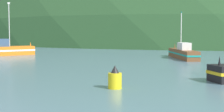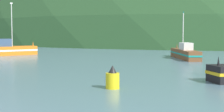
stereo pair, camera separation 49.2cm
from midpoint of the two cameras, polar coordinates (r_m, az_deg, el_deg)
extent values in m
ellipsoid|color=#2D562D|center=(151.98, 15.32, 2.74)|extent=(217.75, 174.20, 101.01)
cube|color=brown|center=(46.05, 11.69, 0.33)|extent=(3.80, 9.94, 1.21)
cube|color=teal|center=(46.04, 11.70, 0.40)|extent=(3.84, 10.04, 0.22)
cone|color=brown|center=(50.36, 10.37, 1.77)|extent=(0.24, 0.24, 0.70)
cube|color=silver|center=(45.48, 11.89, 1.64)|extent=(1.81, 2.86, 0.96)
cylinder|color=silver|center=(47.00, 11.40, 4.17)|extent=(0.12, 0.12, 4.95)
cube|color=teal|center=(47.07, 11.45, 7.33)|extent=(0.11, 0.36, 0.20)
cube|color=orange|center=(53.83, -17.34, 0.86)|extent=(6.96, 6.73, 1.35)
cube|color=white|center=(53.83, -17.34, 0.93)|extent=(7.03, 6.80, 0.24)
cone|color=orange|center=(54.83, -13.99, 2.06)|extent=(0.28, 0.28, 0.70)
cube|color=#334C6B|center=(53.46, -18.59, 2.16)|extent=(2.60, 2.60, 1.18)
cylinder|color=silver|center=(53.77, -17.38, 5.03)|extent=(0.12, 0.12, 6.48)
cube|color=white|center=(53.93, -17.46, 8.60)|extent=(0.28, 0.27, 0.20)
cone|color=black|center=(25.19, 17.33, -0.73)|extent=(0.26, 0.26, 0.70)
cylinder|color=yellow|center=(21.58, -0.16, -4.25)|extent=(0.88, 0.88, 1.02)
cone|color=black|center=(21.48, -0.16, -2.24)|extent=(0.53, 0.53, 0.50)
camera|label=1|loc=(0.25, -90.46, -0.03)|focal=53.63mm
camera|label=2|loc=(0.25, 89.54, 0.03)|focal=53.63mm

